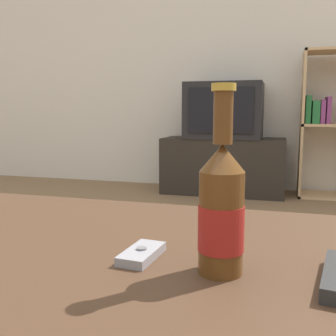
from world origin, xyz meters
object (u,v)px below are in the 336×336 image
at_px(television, 224,111).
at_px(cell_phone, 142,254).
at_px(bookshelf, 326,122).
at_px(tv_stand, 223,166).
at_px(beer_bottle, 221,209).

distance_m(television, cell_phone, 2.68).
bearing_deg(cell_phone, bookshelf, 83.87).
relative_size(tv_stand, bookshelf, 0.87).
xyz_separation_m(tv_stand, television, (0.00, -0.00, 0.45)).
xyz_separation_m(television, beer_bottle, (0.37, -2.68, -0.14)).
distance_m(television, bookshelf, 0.79).
relative_size(beer_bottle, cell_phone, 2.69).
xyz_separation_m(tv_stand, bookshelf, (0.78, 0.07, 0.36)).
bearing_deg(tv_stand, beer_bottle, -82.07).
distance_m(tv_stand, beer_bottle, 2.73).
height_order(television, beer_bottle, television).
bearing_deg(beer_bottle, tv_stand, 97.93).
bearing_deg(bookshelf, tv_stand, -174.94).
bearing_deg(bookshelf, television, -174.65).
height_order(beer_bottle, cell_phone, beer_bottle).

